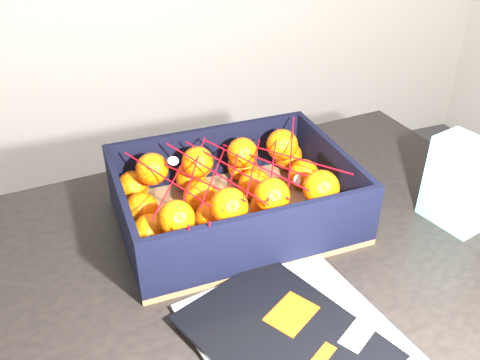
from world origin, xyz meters
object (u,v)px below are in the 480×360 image
object	(u,v)px
magazine_stack	(293,337)
retail_carton	(461,183)
table	(245,302)
produce_crate	(234,204)

from	to	relation	value
magazine_stack	retail_carton	world-z (taller)	retail_carton
table	retail_carton	world-z (taller)	retail_carton
table	retail_carton	xyz separation A→B (m)	(0.42, -0.03, 0.18)
retail_carton	magazine_stack	bearing A→B (deg)	-172.31
table	retail_carton	distance (m)	0.46
table	produce_crate	xyz separation A→B (m)	(0.03, 0.12, 0.14)
table	magazine_stack	size ratio (longest dim) A/B	3.74
produce_crate	retail_carton	xyz separation A→B (m)	(0.39, -0.15, 0.05)
produce_crate	table	bearing A→B (deg)	-101.86
table	produce_crate	bearing A→B (deg)	78.14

